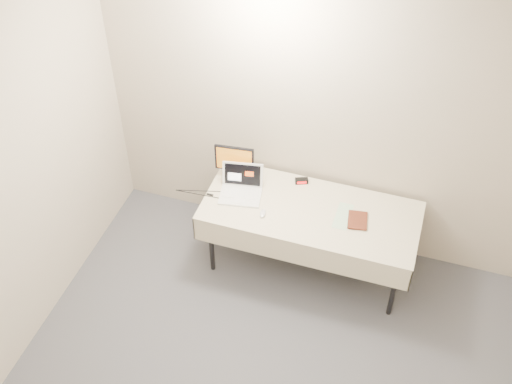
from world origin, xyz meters
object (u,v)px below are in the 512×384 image
(laptop, at_px, (241,187))
(monitor, at_px, (234,160))
(table, at_px, (310,215))
(book, at_px, (349,211))

(laptop, relative_size, monitor, 1.13)
(table, relative_size, book, 8.67)
(laptop, bearing_deg, monitor, 115.89)
(laptop, height_order, book, laptop)
(table, height_order, monitor, monitor)
(book, bearing_deg, laptop, 168.79)
(table, relative_size, monitor, 5.17)
(table, xyz_separation_m, laptop, (-0.64, 0.03, 0.12))
(table, height_order, laptop, laptop)
(monitor, relative_size, book, 1.68)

